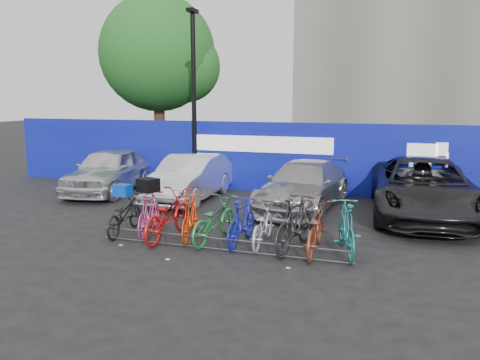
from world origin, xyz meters
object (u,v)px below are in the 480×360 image
at_px(tree, 163,56).
at_px(bike_0, 124,215).
at_px(car_0, 109,170).
at_px(bike_1, 149,213).
at_px(bike_4, 214,220).
at_px(lamppost, 194,96).
at_px(car_3, 424,188).
at_px(bike_rack, 219,244).
at_px(bike_8, 314,229).
at_px(bike_9, 347,228).
at_px(car_1, 190,178).
at_px(car_2, 304,185).
at_px(bike_6, 262,225).
at_px(bike_3, 190,217).
at_px(bike_5, 242,222).
at_px(bike_7, 295,223).
at_px(bike_2, 167,215).

bearing_deg(tree, bike_0, -67.73).
bearing_deg(car_0, bike_1, -56.18).
bearing_deg(bike_4, lamppost, -54.43).
height_order(bike_0, bike_1, bike_1).
relative_size(tree, car_3, 1.37).
bearing_deg(bike_rack, bike_8, 16.99).
bearing_deg(bike_9, bike_4, -14.01).
xyz_separation_m(bike_rack, bike_1, (-2.03, 0.68, 0.35)).
relative_size(car_1, car_2, 0.92).
bearing_deg(car_1, bike_4, -60.13).
relative_size(lamppost, bike_6, 3.51).
distance_m(car_3, bike_3, 6.48).
relative_size(tree, bike_3, 4.54).
distance_m(bike_6, bike_8, 1.17).
relative_size(bike_5, bike_7, 0.88).
distance_m(lamppost, car_1, 2.99).
height_order(lamppost, bike_0, lamppost).
bearing_deg(bike_8, lamppost, -48.48).
distance_m(lamppost, bike_1, 6.10).
height_order(lamppost, bike_4, lamppost).
height_order(lamppost, bike_rack, lamppost).
distance_m(bike_5, bike_7, 1.20).
bearing_deg(bike_6, bike_rack, 41.32).
relative_size(car_2, bike_9, 2.47).
relative_size(bike_rack, bike_7, 2.84).
height_order(car_1, bike_1, car_1).
bearing_deg(bike_4, bike_9, -172.08).
xyz_separation_m(car_2, bike_3, (-1.85, -3.90, -0.17)).
xyz_separation_m(bike_rack, bike_0, (-2.63, 0.53, 0.30)).
distance_m(lamppost, bike_9, 8.32).
height_order(bike_1, bike_9, bike_9).
distance_m(bike_rack, bike_8, 2.02).
distance_m(tree, bike_4, 12.76).
bearing_deg(bike_4, bike_7, -174.15).
bearing_deg(bike_2, car_3, -144.37).
bearing_deg(bike_9, bike_3, -13.84).
relative_size(car_2, bike_5, 2.72).
bearing_deg(bike_2, bike_9, -178.10).
xyz_separation_m(car_0, bike_1, (3.85, -4.12, -0.25)).
height_order(car_2, bike_5, car_2).
xyz_separation_m(car_0, bike_7, (7.38, -4.24, -0.17)).
bearing_deg(bike_7, bike_1, 8.33).
xyz_separation_m(car_3, bike_6, (-3.46, -3.84, -0.34)).
xyz_separation_m(car_2, bike_1, (-2.96, -3.82, -0.17)).
height_order(car_0, bike_7, car_0).
xyz_separation_m(car_0, bike_5, (6.19, -4.21, -0.25)).
bearing_deg(bike_7, lamppost, -38.86).
relative_size(car_0, bike_2, 2.14).
relative_size(tree, bike_rack, 1.39).
relative_size(bike_1, bike_4, 0.91).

